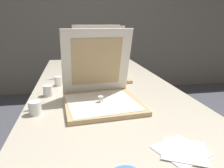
# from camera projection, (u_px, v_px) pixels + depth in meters

# --- Properties ---
(wall_back) EXTENTS (10.00, 0.10, 2.60)m
(wall_back) POSITION_uv_depth(u_px,v_px,m) (83.00, 11.00, 3.39)
(wall_back) COLOR gray
(wall_back) RESTS_ON ground
(table) EXTENTS (0.91, 2.25, 0.72)m
(table) POSITION_uv_depth(u_px,v_px,m) (105.00, 92.00, 1.45)
(table) COLOR #BCB29E
(table) RESTS_ON ground
(pizza_box_front) EXTENTS (0.40, 0.41, 0.38)m
(pizza_box_front) POSITION_uv_depth(u_px,v_px,m) (101.00, 94.00, 1.11)
(pizza_box_front) COLOR tan
(pizza_box_front) RESTS_ON table
(pizza_box_middle) EXTENTS (0.40, 0.41, 0.39)m
(pizza_box_middle) POSITION_uv_depth(u_px,v_px,m) (100.00, 70.00, 1.64)
(pizza_box_middle) COLOR tan
(pizza_box_middle) RESTS_ON table
(pizza_box_back) EXTENTS (0.42, 0.42, 0.38)m
(pizza_box_back) POSITION_uv_depth(u_px,v_px,m) (105.00, 61.00, 2.05)
(pizza_box_back) COLOR tan
(pizza_box_back) RESTS_ON table
(cup_white_mid) EXTENTS (0.06, 0.06, 0.06)m
(cup_white_mid) POSITION_uv_depth(u_px,v_px,m) (59.00, 81.00, 1.44)
(cup_white_mid) COLOR white
(cup_white_mid) RESTS_ON table
(cup_white_near_center) EXTENTS (0.06, 0.06, 0.06)m
(cup_white_near_center) POSITION_uv_depth(u_px,v_px,m) (48.00, 91.00, 1.24)
(cup_white_near_center) COLOR white
(cup_white_near_center) RESTS_ON table
(cup_white_near_left) EXTENTS (0.06, 0.06, 0.06)m
(cup_white_near_left) POSITION_uv_depth(u_px,v_px,m) (35.00, 108.00, 0.99)
(cup_white_near_left) COLOR white
(cup_white_near_left) RESTS_ON table
(napkin_pile) EXTENTS (0.20, 0.20, 0.01)m
(napkin_pile) POSITION_uv_depth(u_px,v_px,m) (182.00, 151.00, 0.71)
(napkin_pile) COLOR white
(napkin_pile) RESTS_ON table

